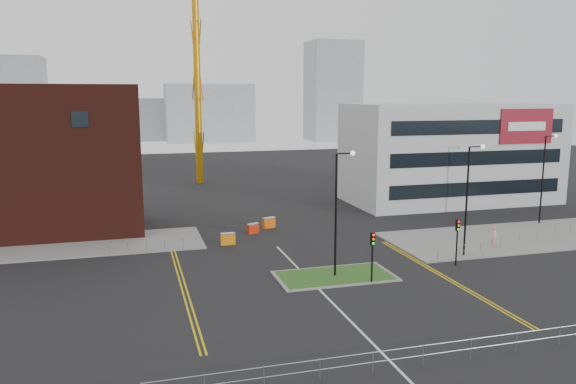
# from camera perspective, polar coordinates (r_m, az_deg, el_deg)

# --- Properties ---
(ground) EXTENTS (200.00, 200.00, 0.00)m
(ground) POSITION_cam_1_polar(r_m,az_deg,el_deg) (33.85, 6.41, -12.95)
(ground) COLOR black
(ground) RESTS_ON ground
(pavement_left) EXTENTS (28.00, 8.00, 0.12)m
(pavement_left) POSITION_cam_1_polar(r_m,az_deg,el_deg) (53.06, -24.08, -5.23)
(pavement_left) COLOR slate
(pavement_left) RESTS_ON ground
(pavement_right) EXTENTS (24.00, 10.00, 0.12)m
(pavement_right) POSITION_cam_1_polar(r_m,az_deg,el_deg) (56.20, 22.04, -4.27)
(pavement_right) COLOR slate
(pavement_right) RESTS_ON ground
(island_kerb) EXTENTS (8.60, 4.60, 0.08)m
(island_kerb) POSITION_cam_1_polar(r_m,az_deg,el_deg) (41.49, 4.79, -8.50)
(island_kerb) COLOR slate
(island_kerb) RESTS_ON ground
(grass_island) EXTENTS (8.00, 4.00, 0.12)m
(grass_island) POSITION_cam_1_polar(r_m,az_deg,el_deg) (41.49, 4.79, -8.48)
(grass_island) COLOR #1C4617
(grass_island) RESTS_ON ground
(brick_building) EXTENTS (24.20, 10.07, 14.24)m
(brick_building) POSITION_cam_1_polar(r_m,az_deg,el_deg) (58.20, -26.63, 2.66)
(brick_building) COLOR #401610
(brick_building) RESTS_ON ground
(office_block) EXTENTS (25.00, 12.20, 12.00)m
(office_block) POSITION_cam_1_polar(r_m,az_deg,el_deg) (72.04, 16.14, 3.84)
(office_block) COLOR silver
(office_block) RESTS_ON ground
(streetlamp_island) EXTENTS (1.46, 0.36, 9.18)m
(streetlamp_island) POSITION_cam_1_polar(r_m,az_deg,el_deg) (40.20, 5.19, -1.18)
(streetlamp_island) COLOR black
(streetlamp_island) RESTS_ON ground
(streetlamp_right_near) EXTENTS (1.46, 0.36, 9.18)m
(streetlamp_right_near) POSITION_cam_1_polar(r_m,az_deg,el_deg) (47.47, 17.96, 0.07)
(streetlamp_right_near) COLOR black
(streetlamp_right_near) RESTS_ON ground
(streetlamp_right_far) EXTENTS (1.46, 0.36, 9.18)m
(streetlamp_right_far) POSITION_cam_1_polar(r_m,az_deg,el_deg) (62.19, 24.64, 1.88)
(streetlamp_right_far) COLOR black
(streetlamp_right_far) RESTS_ON ground
(traffic_light_island) EXTENTS (0.28, 0.33, 3.65)m
(traffic_light_island) POSITION_cam_1_polar(r_m,az_deg,el_deg) (39.72, 8.58, -5.61)
(traffic_light_island) COLOR black
(traffic_light_island) RESTS_ON ground
(traffic_light_right) EXTENTS (0.28, 0.33, 3.65)m
(traffic_light_right) POSITION_cam_1_polar(r_m,az_deg,el_deg) (45.17, 16.84, -4.04)
(traffic_light_right) COLOR black
(traffic_light_right) RESTS_ON ground
(railing_front) EXTENTS (24.05, 0.05, 1.10)m
(railing_front) POSITION_cam_1_polar(r_m,az_deg,el_deg) (28.57, 11.17, -15.86)
(railing_front) COLOR gray
(railing_front) RESTS_ON ground
(railing_left) EXTENTS (6.05, 0.05, 1.10)m
(railing_left) POSITION_cam_1_polar(r_m,az_deg,el_deg) (48.42, -14.18, -5.21)
(railing_left) COLOR gray
(railing_left) RESTS_ON ground
(railing_right) EXTENTS (19.05, 5.05, 1.10)m
(railing_right) POSITION_cam_1_polar(r_m,az_deg,el_deg) (53.23, 22.45, -4.27)
(railing_right) COLOR gray
(railing_right) RESTS_ON ground
(centre_line) EXTENTS (0.15, 30.00, 0.01)m
(centre_line) POSITION_cam_1_polar(r_m,az_deg,el_deg) (35.56, 5.17, -11.77)
(centre_line) COLOR silver
(centre_line) RESTS_ON ground
(yellow_left_a) EXTENTS (0.12, 24.00, 0.01)m
(yellow_left_a) POSITION_cam_1_polar(r_m,az_deg,el_deg) (41.07, -10.94, -8.90)
(yellow_left_a) COLOR gold
(yellow_left_a) RESTS_ON ground
(yellow_left_b) EXTENTS (0.12, 24.00, 0.01)m
(yellow_left_b) POSITION_cam_1_polar(r_m,az_deg,el_deg) (41.09, -10.52, -8.87)
(yellow_left_b) COLOR gold
(yellow_left_b) RESTS_ON ground
(yellow_right_a) EXTENTS (0.12, 20.00, 0.01)m
(yellow_right_a) POSITION_cam_1_polar(r_m,az_deg,el_deg) (42.96, 15.25, -8.23)
(yellow_right_a) COLOR gold
(yellow_right_a) RESTS_ON ground
(yellow_right_b) EXTENTS (0.12, 20.00, 0.01)m
(yellow_right_b) POSITION_cam_1_polar(r_m,az_deg,el_deg) (43.11, 15.60, -8.18)
(yellow_right_b) COLOR gold
(yellow_right_b) RESTS_ON ground
(skyline_a) EXTENTS (18.00, 12.00, 22.00)m
(skyline_a) POSITION_cam_1_polar(r_m,az_deg,el_deg) (151.44, -26.77, 8.04)
(skyline_a) COLOR gray
(skyline_a) RESTS_ON ground
(skyline_b) EXTENTS (24.00, 12.00, 16.00)m
(skyline_b) POSITION_cam_1_polar(r_m,az_deg,el_deg) (160.41, -8.02, 7.96)
(skyline_b) COLOR gray
(skyline_b) RESTS_ON ground
(skyline_c) EXTENTS (14.00, 12.00, 28.00)m
(skyline_c) POSITION_cam_1_polar(r_m,az_deg,el_deg) (164.04, 4.57, 10.16)
(skyline_c) COLOR gray
(skyline_c) RESTS_ON ground
(skyline_d) EXTENTS (30.00, 12.00, 12.00)m
(skyline_d) POSITION_cam_1_polar(r_m,az_deg,el_deg) (169.01, -14.58, 7.15)
(skyline_d) COLOR gray
(skyline_d) RESTS_ON ground
(pedestrian) EXTENTS (0.80, 0.74, 1.84)m
(pedestrian) POSITION_cam_1_polar(r_m,az_deg,el_deg) (51.98, 20.25, -4.30)
(pedestrian) COLOR pink
(pedestrian) RESTS_ON ground
(barrier_left) EXTENTS (1.23, 0.81, 0.98)m
(barrier_left) POSITION_cam_1_polar(r_m,az_deg,el_deg) (53.69, -3.57, -3.68)
(barrier_left) COLOR red
(barrier_left) RESTS_ON ground
(barrier_mid) EXTENTS (1.28, 0.47, 1.07)m
(barrier_mid) POSITION_cam_1_polar(r_m,az_deg,el_deg) (49.93, -6.12, -4.70)
(barrier_mid) COLOR orange
(barrier_mid) RESTS_ON ground
(barrier_right) EXTENTS (1.34, 0.79, 1.07)m
(barrier_right) POSITION_cam_1_polar(r_m,az_deg,el_deg) (55.81, -1.95, -3.09)
(barrier_right) COLOR #EB5F0D
(barrier_right) RESTS_ON ground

